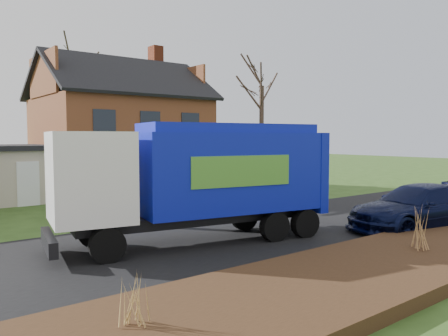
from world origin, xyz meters
TOP-DOWN VIEW (x-y plane):
  - ground at (0.00, 0.00)m, footprint 120.00×120.00m
  - road at (0.00, 0.00)m, footprint 80.00×7.00m
  - mulch_verge at (0.00, -5.30)m, footprint 80.00×3.50m
  - main_house at (1.49, 13.91)m, footprint 12.95×8.95m
  - garbage_truck at (-1.79, -0.17)m, footprint 8.78×3.78m
  - silver_sedan at (-1.20, 4.91)m, footprint 4.49×2.31m
  - navy_wagon at (5.23, -3.28)m, footprint 5.78×3.26m
  - tree_front_east at (10.37, 10.43)m, footprint 3.41×3.41m
  - tree_back at (1.69, 21.38)m, footprint 3.46×3.46m
  - grass_clump_west at (-6.45, -4.97)m, footprint 0.31×0.26m
  - grass_clump_mid at (1.60, -5.32)m, footprint 0.39×0.32m

SIDE VIEW (x-z plane):
  - ground at x=0.00m, z-range 0.00..0.00m
  - road at x=0.00m, z-range 0.00..0.02m
  - mulch_verge at x=0.00m, z-range 0.00..0.30m
  - silver_sedan at x=-1.20m, z-range 0.00..1.41m
  - grass_clump_west at x=-6.45m, z-range 0.30..1.12m
  - navy_wagon at x=5.23m, z-range 0.00..1.58m
  - grass_clump_mid at x=1.60m, z-range 0.30..1.38m
  - garbage_truck at x=-1.79m, z-range 0.28..3.92m
  - main_house at x=1.49m, z-range -0.60..8.66m
  - tree_front_east at x=10.37m, z-range 2.96..12.44m
  - tree_back at x=1.69m, z-range 3.65..14.60m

